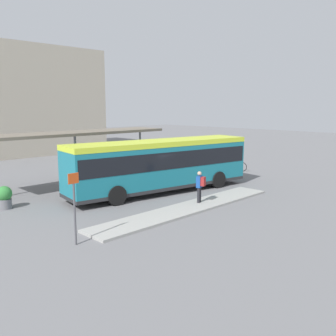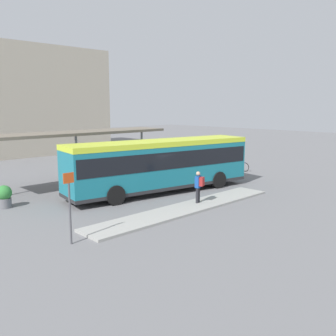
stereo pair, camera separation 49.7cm
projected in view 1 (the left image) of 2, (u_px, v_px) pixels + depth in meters
name	position (u px, v px, depth m)	size (l,w,h in m)	color
ground_plane	(161.00, 192.00, 23.15)	(120.00, 120.00, 0.00)	slate
curb_island	(189.00, 208.00, 19.31)	(12.01, 1.80, 0.12)	#9E9E99
city_bus	(161.00, 162.00, 22.85)	(12.22, 4.34, 3.21)	#197284
pedestrian_waiting	(200.00, 185.00, 20.05)	(0.48, 0.52, 1.70)	#232328
bicycle_blue	(237.00, 166.00, 30.81)	(0.48, 1.75, 0.75)	black
bicycle_orange	(231.00, 166.00, 31.35)	(0.48, 1.52, 0.66)	black
bicycle_green	(226.00, 164.00, 31.94)	(0.48, 1.67, 0.73)	black
station_shelter	(75.00, 134.00, 24.61)	(13.38, 2.82, 3.59)	#706656
potted_planter_near_shelter	(86.00, 184.00, 22.42)	(0.87, 0.87, 1.27)	slate
potted_planter_far_side	(4.00, 197.00, 19.32)	(0.79, 0.79, 1.20)	slate
platform_sign	(74.00, 205.00, 14.13)	(0.44, 0.08, 2.80)	#4C4C51
station_building	(7.00, 101.00, 41.85)	(18.27, 11.75, 11.57)	#BCB29E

